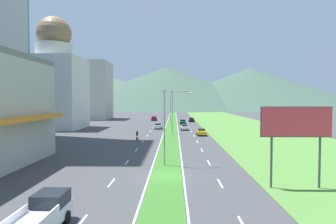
{
  "coord_description": "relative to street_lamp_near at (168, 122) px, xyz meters",
  "views": [
    {
      "loc": [
        0.83,
        -28.42,
        7.77
      ],
      "look_at": [
        -0.81,
        43.24,
        4.74
      ],
      "focal_mm": 30.11,
      "sensor_mm": 36.0,
      "label": 1
    }
  ],
  "objects": [
    {
      "name": "lane_dash_left_5",
      "position": [
        -5.14,
        19.36,
        -5.21
      ],
      "size": [
        0.16,
        2.8,
        0.01
      ],
      "primitive_type": "cube",
      "color": "silver",
      "rests_on": "ground_plane"
    },
    {
      "name": "midrise_colored",
      "position": [
        -33.17,
        81.82,
        6.5
      ],
      "size": [
        14.61,
        14.61,
        23.43
      ],
      "primitive_type": "cube",
      "color": "#B7B2A8",
      "rests_on": "ground_plane"
    },
    {
      "name": "lane_dash_left_11",
      "position": [
        -5.14,
        72.16,
        -5.21
      ],
      "size": [
        0.16,
        2.8,
        0.01
      ],
      "primitive_type": "cube",
      "color": "silver",
      "rests_on": "ground_plane"
    },
    {
      "name": "hill_far_right",
      "position": [
        76.78,
        252.44,
        14.7
      ],
      "size": [
        217.05,
        217.05,
        39.83
      ],
      "primitive_type": "cone",
      "color": "#3D5647",
      "rests_on": "ground_plane"
    },
    {
      "name": "ground_plane",
      "position": [
        -0.04,
        -4.64,
        -5.22
      ],
      "size": [
        600.0,
        600.0,
        0.0
      ],
      "primitive_type": "plane",
      "color": "#424244"
    },
    {
      "name": "car_4",
      "position": [
        3.54,
        58.2,
        -4.46
      ],
      "size": [
        2.03,
        4.68,
        1.46
      ],
      "rotation": [
        0.0,
        0.0,
        -1.57
      ],
      "color": "#0C5128",
      "rests_on": "ground_plane"
    },
    {
      "name": "lane_dash_right_7",
      "position": [
        5.06,
        36.96,
        -5.21
      ],
      "size": [
        0.16,
        2.8,
        0.01
      ],
      "primitive_type": "cube",
      "color": "silver",
      "rests_on": "ground_plane"
    },
    {
      "name": "hill_far_center",
      "position": [
        -7.03,
        254.25,
        15.2
      ],
      "size": [
        223.12,
        223.12,
        40.84
      ],
      "primitive_type": "cone",
      "color": "#3D5647",
      "rests_on": "ground_plane"
    },
    {
      "name": "lane_dash_right_10",
      "position": [
        5.06,
        63.36,
        -5.21
      ],
      "size": [
        0.16,
        2.8,
        0.01
      ],
      "primitive_type": "cube",
      "color": "silver",
      "rests_on": "ground_plane"
    },
    {
      "name": "lane_dash_right_2",
      "position": [
        5.06,
        -7.04,
        -5.21
      ],
      "size": [
        0.16,
        2.8,
        0.01
      ],
      "primitive_type": "cube",
      "color": "silver",
      "rests_on": "ground_plane"
    },
    {
      "name": "lane_dash_right_4",
      "position": [
        5.06,
        10.56,
        -5.21
      ],
      "size": [
        0.16,
        2.8,
        0.01
      ],
      "primitive_type": "cube",
      "color": "silver",
      "rests_on": "ground_plane"
    },
    {
      "name": "lane_dash_left_10",
      "position": [
        -5.14,
        63.36,
        -5.21
      ],
      "size": [
        0.16,
        2.8,
        0.01
      ],
      "primitive_type": "cube",
      "color": "silver",
      "rests_on": "ground_plane"
    },
    {
      "name": "car_1",
      "position": [
        -3.62,
        42.93,
        -4.45
      ],
      "size": [
        1.93,
        4.65,
        1.49
      ],
      "rotation": [
        0.0,
        0.0,
        1.57
      ],
      "color": "silver",
      "rests_on": "ground_plane"
    },
    {
      "name": "car_3",
      "position": [
        3.39,
        40.35,
        -4.49
      ],
      "size": [
        1.97,
        4.69,
        1.4
      ],
      "rotation": [
        0.0,
        0.0,
        -1.57
      ],
      "color": "silver",
      "rests_on": "ground_plane"
    },
    {
      "name": "lane_dash_left_12",
      "position": [
        -5.14,
        80.95,
        -5.21
      ],
      "size": [
        0.16,
        2.8,
        0.01
      ],
      "primitive_type": "cube",
      "color": "silver",
      "rests_on": "ground_plane"
    },
    {
      "name": "hill_far_left",
      "position": [
        -91.63,
        279.27,
        15.36
      ],
      "size": [
        230.69,
        230.69,
        41.14
      ],
      "primitive_type": "cone",
      "color": "#47664C",
      "rests_on": "ground_plane"
    },
    {
      "name": "lane_dash_left_2",
      "position": [
        -5.14,
        -7.04,
        -5.21
      ],
      "size": [
        0.16,
        2.8,
        0.01
      ],
      "primitive_type": "cube",
      "color": "silver",
      "rests_on": "ground_plane"
    },
    {
      "name": "lane_dash_right_8",
      "position": [
        5.06,
        45.76,
        -5.21
      ],
      "size": [
        0.16,
        2.8,
        0.01
      ],
      "primitive_type": "cube",
      "color": "silver",
      "rests_on": "ground_plane"
    },
    {
      "name": "lane_dash_right_5",
      "position": [
        5.06,
        19.36,
        -5.21
      ],
      "size": [
        0.16,
        2.8,
        0.01
      ],
      "primitive_type": "cube",
      "color": "silver",
      "rests_on": "ground_plane"
    },
    {
      "name": "lane_dash_left_7",
      "position": [
        -5.14,
        36.96,
        -5.21
      ],
      "size": [
        0.16,
        2.8,
        0.01
      ],
      "primitive_type": "cube",
      "color": "silver",
      "rests_on": "ground_plane"
    },
    {
      "name": "lane_dash_right_12",
      "position": [
        5.06,
        80.95,
        -5.21
      ],
      "size": [
        0.16,
        2.8,
        0.01
      ],
      "primitive_type": "cube",
      "color": "silver",
      "rests_on": "ground_plane"
    },
    {
      "name": "grass_verge_right",
      "position": [
        20.56,
        55.36,
        -5.19
      ],
      "size": [
        24.0,
        240.0,
        0.06
      ],
      "primitive_type": "cube",
      "color": "#518438",
      "rests_on": "ground_plane"
    },
    {
      "name": "lane_dash_right_6",
      "position": [
        5.06,
        28.16,
        -5.21
      ],
      "size": [
        0.16,
        2.8,
        0.01
      ],
      "primitive_type": "cube",
      "color": "silver",
      "rests_on": "ground_plane"
    },
    {
      "name": "billboard_roadside",
      "position": [
        11.39,
        -8.43,
        0.33
      ],
      "size": [
        6.18,
        0.28,
        7.22
      ],
      "color": "#4C4C51",
      "rests_on": "ground_plane"
    },
    {
      "name": "lane_dash_right_3",
      "position": [
        5.06,
        1.76,
        -5.21
      ],
      "size": [
        0.16,
        2.8,
        0.01
      ],
      "primitive_type": "cube",
      "color": "silver",
      "rests_on": "ground_plane"
    },
    {
      "name": "lane_dash_left_1",
      "position": [
        -5.14,
        -15.84,
        -5.21
      ],
      "size": [
        0.16,
        2.8,
        0.01
      ],
      "primitive_type": "cube",
      "color": "silver",
      "rests_on": "ground_plane"
    },
    {
      "name": "lane_dash_left_9",
      "position": [
        -5.14,
        54.56,
        -5.21
      ],
      "size": [
        0.16,
        2.8,
        0.01
      ],
      "primitive_type": "cube",
      "color": "silver",
      "rests_on": "ground_plane"
    },
    {
      "name": "street_lamp_far",
      "position": [
        -0.23,
        63.86,
        0.07
      ],
      "size": [
        3.2,
        0.28,
        9.12
      ],
      "color": "#99999E",
      "rests_on": "ground_plane"
    },
    {
      "name": "motorcycle_rider",
      "position": [
        -6.51,
        21.55,
        -4.47
      ],
      "size": [
        0.36,
        2.0,
        1.8
      ],
      "rotation": [
        0.0,
        0.0,
        1.57
      ],
      "color": "black",
      "rests_on": "ground_plane"
    },
    {
      "name": "lane_dash_right_11",
      "position": [
        5.06,
        72.16,
        -5.21
      ],
      "size": [
        0.16,
        2.8,
        0.01
      ],
      "primitive_type": "cube",
      "color": "silver",
      "rests_on": "ground_plane"
    },
    {
      "name": "edge_line_median_right",
      "position": [
        1.71,
        55.36,
        -5.21
      ],
      "size": [
        0.16,
        240.0,
        0.01
      ],
      "primitive_type": "cube",
      "color": "silver",
      "rests_on": "ground_plane"
    },
    {
      "name": "street_lamp_mid",
      "position": [
        -0.07,
        31.94,
        0.52
      ],
      "size": [
        3.3,
        0.41,
        9.97
      ],
      "color": "#99999E",
      "rests_on": "ground_plane"
    },
    {
      "name": "car_5",
      "position": [
        6.73,
        28.99,
        -4.45
      ],
      "size": [
        1.98,
        4.26,
        1.49
      ],
      "rotation": [
        0.0,
        0.0,
        -1.57
      ],
      "color": "yellow",
      "rests_on": "ground_plane"
    },
    {
      "name": "car_2",
      "position": [
        -7.0,
        73.89,
        -4.42
      ],
      "size": [
        2.02,
        4.52,
        1.58
      ],
      "rotation": [
        0.0,
        0.0,
        1.57
      ],
      "color": "maroon",
      "rests_on": "ground_plane"
    },
    {
      "name": "street_lamp_near",
      "position": [
        0.0,
        0.0,
        0.0
      ],
      "size": [
        3.41,
        0.37,
        8.95
      ],
      "color": "#99999E",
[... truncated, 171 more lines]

